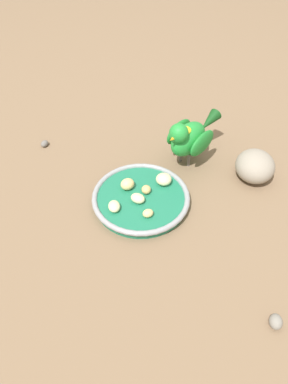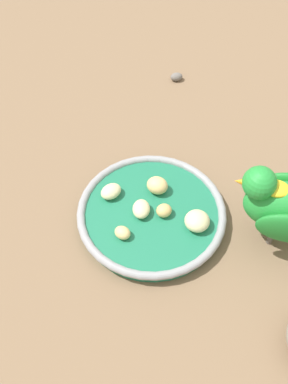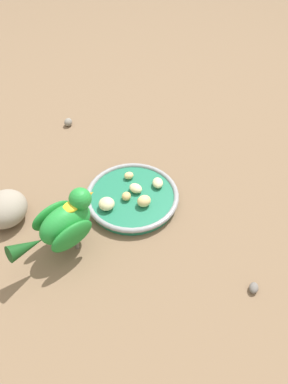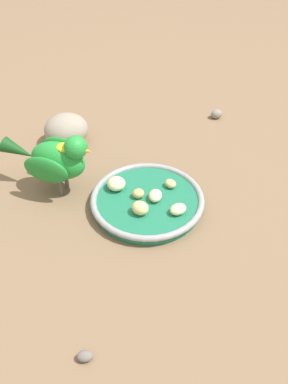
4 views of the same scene
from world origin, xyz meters
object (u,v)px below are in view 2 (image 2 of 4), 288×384
(apple_piece_0, at_px, (164,211))
(apple_piece_2, at_px, (157,185))
(apple_piece_4, at_px, (197,220))
(pebble_0, at_px, (176,77))
(apple_piece_5, at_px, (123,233))
(feeding_bowl, at_px, (152,214))
(apple_piece_3, at_px, (141,209))
(apple_piece_1, at_px, (111,191))

(apple_piece_0, xyz_separation_m, apple_piece_2, (-0.04, -0.02, 0.00))
(apple_piece_4, distance_m, pebble_0, 0.37)
(apple_piece_5, bearing_deg, feeding_bowl, 143.50)
(feeding_bowl, height_order, apple_piece_3, apple_piece_3)
(apple_piece_0, height_order, pebble_0, apple_piece_0)
(apple_piece_0, relative_size, apple_piece_2, 0.71)
(apple_piece_1, bearing_deg, apple_piece_3, 63.14)
(apple_piece_5, bearing_deg, apple_piece_3, 155.49)
(apple_piece_2, height_order, pebble_0, apple_piece_2)
(apple_piece_0, xyz_separation_m, apple_piece_5, (0.05, -0.06, -0.00))
(apple_piece_1, relative_size, apple_piece_3, 1.00)
(apple_piece_2, xyz_separation_m, apple_piece_3, (0.05, -0.02, -0.00))
(feeding_bowl, height_order, apple_piece_5, apple_piece_5)
(apple_piece_5, relative_size, pebble_0, 1.02)
(apple_piece_2, bearing_deg, feeding_bowl, -3.82)
(apple_piece_5, xyz_separation_m, pebble_0, (-0.40, 0.04, -0.02))
(apple_piece_2, relative_size, apple_piece_4, 0.89)
(apple_piece_0, xyz_separation_m, apple_piece_1, (-0.02, -0.09, 0.00))
(apple_piece_0, distance_m, apple_piece_1, 0.09)
(apple_piece_5, height_order, pebble_0, apple_piece_5)
(feeding_bowl, relative_size, apple_piece_1, 6.70)
(apple_piece_4, bearing_deg, apple_piece_1, -104.93)
(apple_piece_0, height_order, apple_piece_4, apple_piece_4)
(apple_piece_1, height_order, apple_piece_3, same)
(feeding_bowl, distance_m, apple_piece_0, 0.03)
(feeding_bowl, relative_size, apple_piece_5, 9.31)
(pebble_0, bearing_deg, feeding_bowl, -0.39)
(feeding_bowl, height_order, apple_piece_1, apple_piece_1)
(apple_piece_0, relative_size, apple_piece_4, 0.64)
(apple_piece_2, bearing_deg, apple_piece_4, 49.88)
(apple_piece_1, relative_size, apple_piece_5, 1.39)
(apple_piece_3, bearing_deg, pebble_0, 177.07)
(feeding_bowl, height_order, pebble_0, feeding_bowl)
(feeding_bowl, xyz_separation_m, apple_piece_4, (0.01, 0.07, 0.02))
(pebble_0, bearing_deg, apple_piece_0, 2.76)
(apple_piece_0, bearing_deg, apple_piece_3, -85.84)
(apple_piece_1, height_order, apple_piece_4, apple_piece_4)
(apple_piece_2, distance_m, apple_piece_4, 0.09)
(pebble_0, bearing_deg, apple_piece_1, -12.24)
(apple_piece_0, height_order, apple_piece_5, apple_piece_0)
(apple_piece_0, bearing_deg, apple_piece_5, -48.99)
(apple_piece_1, xyz_separation_m, pebble_0, (-0.33, 0.07, -0.02))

